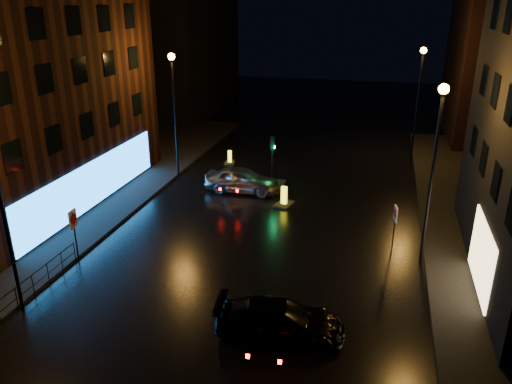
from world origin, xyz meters
TOP-DOWN VIEW (x-y plane):
  - ground at (0.00, 0.00)m, footprint 120.00×120.00m
  - pavement_left at (-14.00, 8.00)m, footprint 12.00×44.00m
  - building_left at (-15.50, 8.00)m, footprint 10.00×18.00m
  - building_far_left at (-16.00, 35.00)m, footprint 8.00×16.00m
  - building_far_right at (15.00, 32.00)m, footprint 8.00×14.00m
  - street_lamp_lfar at (-7.80, 14.00)m, footprint 0.44×0.44m
  - street_lamp_rnear at (7.80, 6.00)m, footprint 0.44×0.44m
  - street_lamp_rfar at (7.80, 22.00)m, footprint 0.44×0.44m
  - traffic_signal at (-1.20, 14.00)m, footprint 1.40×2.40m
  - guard_railing at (-8.00, -1.00)m, footprint 0.05×6.04m
  - silver_hatchback at (-2.89, 12.74)m, footprint 4.68×1.89m
  - dark_sedan at (2.51, -1.01)m, footprint 4.94×2.47m
  - bollard_near at (0.18, 11.15)m, footprint 1.25×1.56m
  - bollard_far at (-5.36, 18.04)m, footprint 0.88×1.20m
  - road_sign_left at (-7.89, 2.07)m, footprint 0.13×0.63m
  - road_sign_right at (6.50, 6.95)m, footprint 0.17×0.56m

SIDE VIEW (x-z plane):
  - ground at x=0.00m, z-range 0.00..0.00m
  - pavement_left at x=-14.00m, z-range 0.00..0.15m
  - bollard_far at x=-5.36m, z-range -0.27..0.70m
  - bollard_near at x=0.18m, z-range -0.33..0.86m
  - traffic_signal at x=-1.20m, z-range -1.22..2.23m
  - dark_sedan at x=2.51m, z-range 0.00..1.38m
  - guard_railing at x=-8.00m, z-range 0.24..1.24m
  - silver_hatchback at x=-2.89m, z-range 0.00..1.60m
  - road_sign_right at x=6.50m, z-range 0.58..2.92m
  - road_sign_left at x=-7.89m, z-range 0.65..3.27m
  - street_lamp_lfar at x=-7.80m, z-range 1.38..9.75m
  - street_lamp_rnear at x=7.80m, z-range 1.38..9.75m
  - street_lamp_rfar at x=7.80m, z-range 1.38..9.75m
  - building_left at x=-15.50m, z-range 0.00..12.00m
  - building_far_right at x=15.00m, z-range 0.00..12.00m
  - building_far_left at x=-16.00m, z-range 0.00..14.00m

